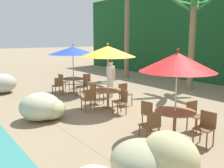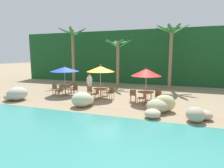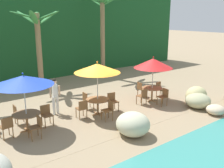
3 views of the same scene
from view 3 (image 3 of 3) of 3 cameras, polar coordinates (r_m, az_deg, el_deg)
name	(u,v)px [view 3 (image 3 of 3)]	position (r m, az deg, el deg)	size (l,w,h in m)	color
ground_plane	(99,112)	(12.39, -2.94, -6.27)	(120.00, 120.00, 0.00)	#937F60
terrace_deck	(99,112)	(12.39, -2.94, -6.26)	(18.00, 5.20, 0.01)	#937F60
foliage_backdrop	(27,37)	(19.71, -18.37, 9.87)	(28.00, 2.40, 6.00)	#194C23
rock_seawall	(144,121)	(10.48, 7.17, -8.08)	(17.06, 2.35, 0.96)	beige
umbrella_blue	(23,80)	(10.35, -19.05, 0.79)	(2.30, 2.30, 2.40)	silver
dining_table_blue	(27,117)	(10.79, -18.38, -6.85)	(1.10, 1.10, 0.74)	olive
chair_blue_seaward	(46,114)	(11.16, -14.32, -6.37)	(0.43, 0.44, 0.87)	brown
chair_blue_inland	(18,113)	(11.57, -20.11, -6.06)	(0.44, 0.43, 0.87)	brown
chair_blue_left	(6,126)	(10.44, -22.30, -8.56)	(0.47, 0.48, 0.87)	brown
chair_blue_right	(37,126)	(10.10, -16.33, -8.81)	(0.44, 0.43, 0.87)	brown
umbrella_orange	(97,68)	(11.54, -3.29, 3.52)	(2.09, 2.09, 2.52)	silver
dining_table_orange	(98,102)	(11.96, -3.18, -3.94)	(1.10, 1.10, 0.74)	olive
chair_orange_seaward	(112,100)	(12.46, 0.10, -3.63)	(0.47, 0.47, 0.87)	brown
chair_orange_inland	(87,99)	(12.64, -5.56, -3.42)	(0.45, 0.44, 0.87)	brown
chair_orange_left	(82,108)	(11.54, -6.62, -5.26)	(0.45, 0.46, 0.87)	brown
chair_orange_right	(109,109)	(11.33, -0.72, -5.54)	(0.47, 0.46, 0.87)	brown
umbrella_red	(153,63)	(13.64, 9.10, 4.57)	(2.03, 2.03, 2.43)	silver
dining_table_red	(152,90)	(13.97, 8.86, -1.31)	(1.10, 1.10, 0.74)	olive
chair_red_seaward	(160,88)	(14.71, 10.54, -0.97)	(0.47, 0.48, 0.87)	brown
chair_red_inland	(141,88)	(14.57, 6.43, -0.96)	(0.47, 0.46, 0.87)	brown
chair_red_left	(143,95)	(13.31, 6.83, -2.51)	(0.45, 0.46, 0.87)	brown
chair_red_right	(164,96)	(13.42, 11.36, -2.55)	(0.49, 0.48, 0.87)	brown
palm_tree_second	(38,37)	(16.10, -16.08, 10.03)	(2.92, 2.73, 4.80)	olive
palm_tree_third	(103,20)	(18.98, -2.04, 13.86)	(3.19, 3.18, 6.02)	olive
waiter_in_white	(55,94)	(12.15, -12.49, -2.13)	(0.52, 0.38, 1.70)	white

